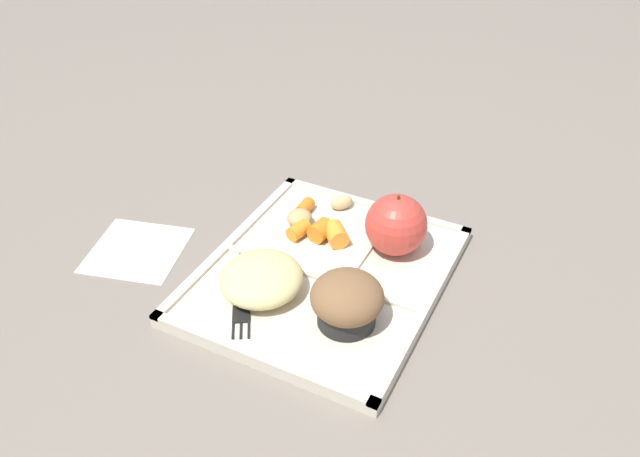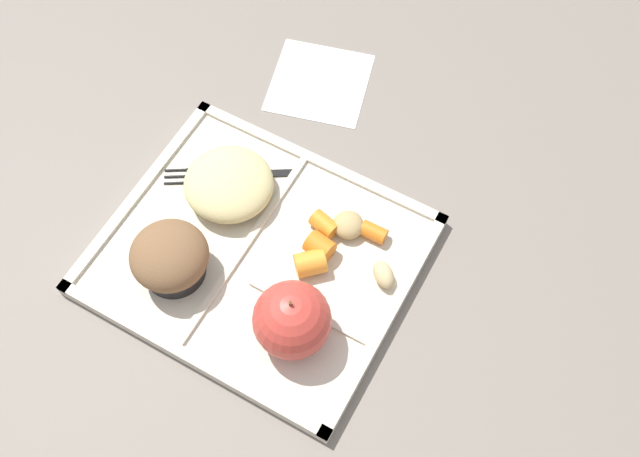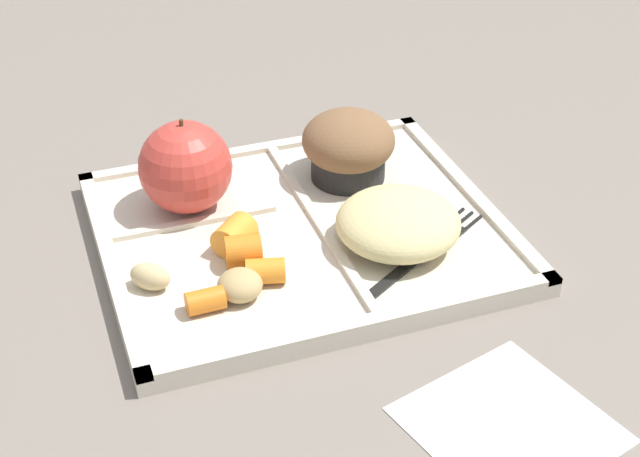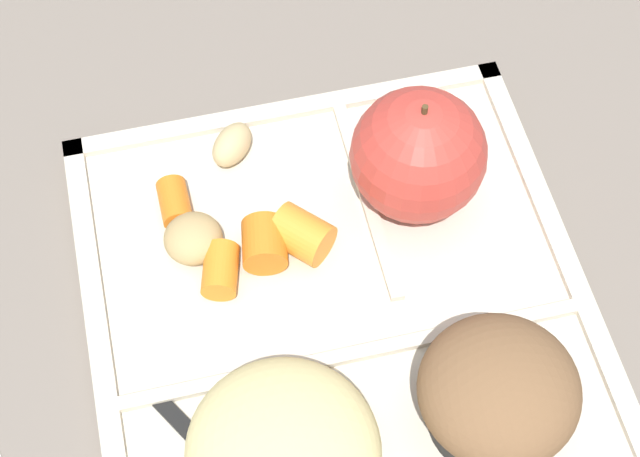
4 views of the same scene
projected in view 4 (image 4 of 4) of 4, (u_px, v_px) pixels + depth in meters
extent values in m
plane|color=slate|center=(346.00, 342.00, 0.61)|extent=(6.00, 6.00, 0.00)
cube|color=beige|center=(346.00, 337.00, 0.60)|extent=(0.34, 0.29, 0.01)
cube|color=beige|center=(104.00, 381.00, 0.58)|extent=(0.34, 0.01, 0.01)
cube|color=beige|center=(575.00, 281.00, 0.61)|extent=(0.34, 0.01, 0.01)
cube|color=beige|center=(286.00, 110.00, 0.68)|extent=(0.01, 0.29, 0.01)
cube|color=beige|center=(353.00, 354.00, 0.59)|extent=(0.01, 0.27, 0.01)
cube|color=beige|center=(367.00, 198.00, 0.64)|extent=(0.15, 0.01, 0.01)
sphere|color=#C63D33|center=(418.00, 155.00, 0.61)|extent=(0.08, 0.08, 0.08)
cylinder|color=#4C381E|center=(425.00, 112.00, 0.58)|extent=(0.00, 0.00, 0.01)
cylinder|color=black|center=(492.00, 408.00, 0.56)|extent=(0.07, 0.07, 0.03)
ellipsoid|color=brown|center=(499.00, 390.00, 0.54)|extent=(0.09, 0.09, 0.05)
cylinder|color=orange|center=(175.00, 203.00, 0.63)|extent=(0.03, 0.02, 0.02)
cylinder|color=orange|center=(264.00, 244.00, 0.61)|extent=(0.03, 0.03, 0.03)
cylinder|color=orange|center=(302.00, 234.00, 0.61)|extent=(0.04, 0.04, 0.03)
cylinder|color=orange|center=(220.00, 270.00, 0.61)|extent=(0.04, 0.03, 0.02)
ellipsoid|color=tan|center=(232.00, 145.00, 0.65)|extent=(0.04, 0.04, 0.02)
ellipsoid|color=tan|center=(193.00, 238.00, 0.62)|extent=(0.05, 0.05, 0.02)
ellipsoid|color=#D6C684|center=(283.00, 450.00, 0.54)|extent=(0.11, 0.10, 0.04)
sphere|color=brown|center=(282.00, 455.00, 0.54)|extent=(0.03, 0.03, 0.03)
sphere|color=brown|center=(285.00, 419.00, 0.55)|extent=(0.03, 0.03, 0.03)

